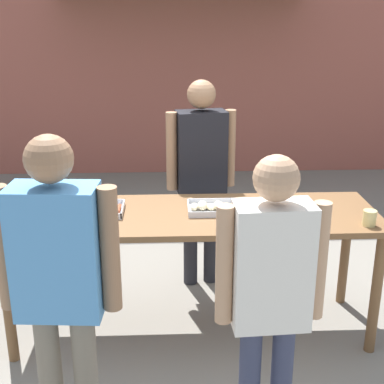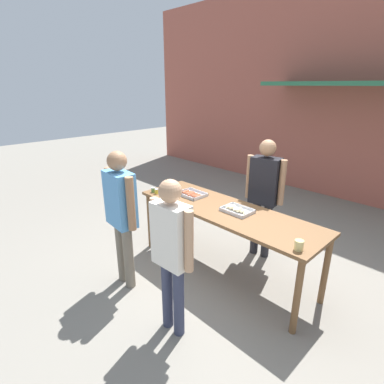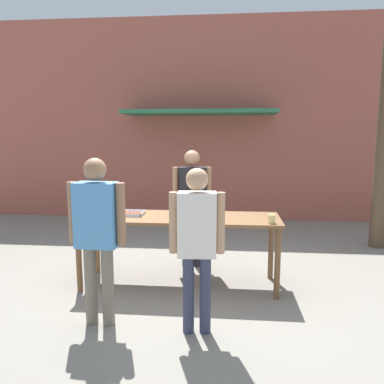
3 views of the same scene
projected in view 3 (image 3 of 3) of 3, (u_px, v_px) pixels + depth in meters
name	position (u px, v px, depth m)	size (l,w,h in m)	color
ground_plane	(179.00, 284.00, 4.86)	(24.00, 24.00, 0.00)	gray
building_facade_back	(201.00, 120.00, 8.44)	(12.00, 1.11, 4.50)	#A85647
serving_table	(179.00, 224.00, 4.74)	(2.53, 0.78, 0.90)	brown
food_tray_sausages	(129.00, 214.00, 4.82)	(0.37, 0.29, 0.04)	silver
food_tray_buns	(191.00, 214.00, 4.74)	(0.37, 0.27, 0.07)	silver
condiment_jar_mustard	(83.00, 217.00, 4.55)	(0.06, 0.06, 0.07)	#567A38
condiment_jar_ketchup	(90.00, 217.00, 4.54)	(0.06, 0.06, 0.07)	gold
beer_cup	(271.00, 219.00, 4.35)	(0.09, 0.09, 0.10)	#DBC67A
person_server_behind_table	(192.00, 198.00, 5.38)	(0.55, 0.27, 1.71)	#232328
person_customer_holding_hotdog	(97.00, 227.00, 3.70)	(0.59, 0.25, 1.70)	#756B5B
person_customer_with_cup	(197.00, 236.00, 3.54)	(0.53, 0.22, 1.62)	#333851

